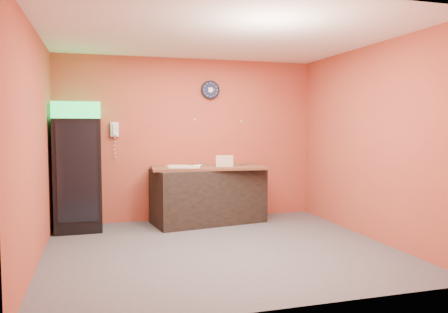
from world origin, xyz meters
name	(u,v)px	position (x,y,z in m)	size (l,w,h in m)	color
floor	(220,249)	(0.00, 0.00, 0.00)	(4.50, 4.50, 0.00)	#47474C
back_wall	(190,139)	(0.00, 2.00, 1.40)	(4.50, 0.02, 2.80)	#A94F2F
left_wall	(35,146)	(-2.25, 0.00, 1.40)	(0.02, 4.00, 2.80)	#A94F2F
right_wall	(369,142)	(2.25, 0.00, 1.40)	(0.02, 4.00, 2.80)	#A94F2F
ceiling	(220,35)	(0.00, 0.00, 2.80)	(4.50, 4.00, 0.02)	white
beverage_cooler	(78,168)	(-1.85, 1.61, 0.98)	(0.70, 0.72, 2.00)	black
prep_counter	(208,196)	(0.24, 1.59, 0.46)	(1.84, 0.82, 0.92)	black
wall_clock	(210,90)	(0.37, 1.97, 2.27)	(0.33, 0.06, 0.33)	black
wall_phone	(115,129)	(-1.27, 1.95, 1.58)	(0.13, 0.11, 0.23)	white
butcher_paper	(208,167)	(0.24, 1.59, 0.94)	(1.88, 0.86, 0.04)	brown
sub_roll_stack	(224,161)	(0.48, 1.48, 1.05)	(0.30, 0.14, 0.18)	beige
wrapped_sandwich_left	(178,167)	(-0.30, 1.44, 0.98)	(0.31, 0.12, 0.04)	white
wrapped_sandwich_mid	(192,167)	(-0.10, 1.38, 0.98)	(0.27, 0.11, 0.04)	white
wrapped_sandwich_right	(174,166)	(-0.36, 1.55, 0.98)	(0.25, 0.10, 0.04)	white
kitchen_tool	(203,164)	(0.17, 1.70, 0.99)	(0.07, 0.07, 0.07)	silver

